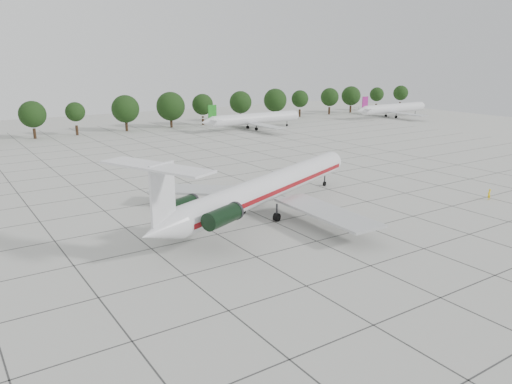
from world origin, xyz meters
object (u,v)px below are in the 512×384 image
main_airliner (262,189)px  ground_crew (489,194)px  bg_airliner_d (254,119)px  bg_airliner_e (393,109)px

main_airliner → ground_crew: 33.28m
main_airliner → bg_airliner_d: size_ratio=1.45×
ground_crew → bg_airliner_e: 100.05m
main_airliner → ground_crew: bearing=-43.7°
bg_airliner_d → bg_airliner_e: size_ratio=1.00×
ground_crew → bg_airliner_e: bearing=-132.9°
ground_crew → bg_airliner_d: size_ratio=0.06×
bg_airliner_d → bg_airliner_e: bearing=-2.2°
bg_airliner_e → bg_airliner_d: bearing=177.8°
ground_crew → bg_airliner_d: bearing=-100.4°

